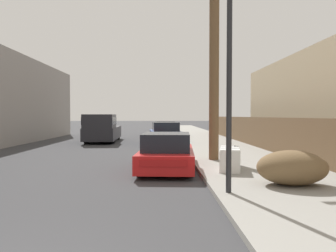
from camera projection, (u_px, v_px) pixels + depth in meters
name	position (u px, v px, depth m)	size (l,w,h in m)	color
sidewalk_curb	(202.00, 138.00, 26.08)	(4.20, 63.00, 0.12)	gray
discarded_fridge	(230.00, 159.00, 10.32)	(0.91, 1.65, 0.71)	silver
parked_sports_car_red	(167.00, 153.00, 10.84)	(1.98, 4.13, 1.25)	red
car_parked_mid	(165.00, 134.00, 21.02)	(2.12, 4.57, 1.40)	#2D478C
car_parked_far	(164.00, 130.00, 27.65)	(2.11, 4.16, 1.34)	#5B1E19
pickup_truck	(102.00, 128.00, 22.23)	(2.17, 5.75, 1.89)	#232328
utility_pole	(214.00, 66.00, 12.53)	(1.80, 0.38, 7.09)	brown
street_lamp	(229.00, 70.00, 7.13)	(0.26, 0.26, 4.64)	#232326
brush_pile	(292.00, 168.00, 7.99)	(1.73, 1.28, 0.85)	brown
wooden_fence	(259.00, 132.00, 17.39)	(0.08, 32.62, 1.61)	brown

